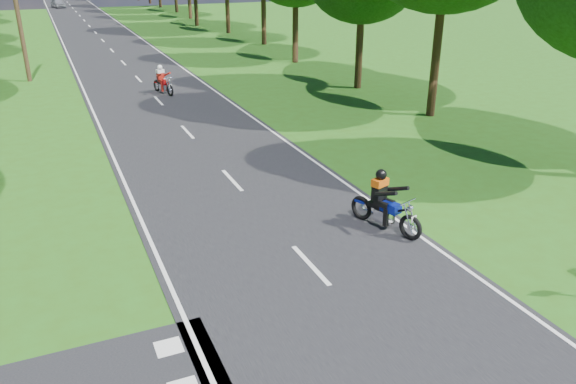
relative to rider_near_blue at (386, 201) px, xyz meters
name	(u,v)px	position (x,y,z in m)	size (l,w,h in m)	color
ground	(352,310)	(-2.67, -2.95, -0.85)	(160.00, 160.00, 0.00)	#285313
main_road	(95,33)	(-2.67, 47.05, -0.84)	(7.00, 140.00, 0.02)	black
road_markings	(96,35)	(-2.81, 45.17, -0.83)	(7.40, 140.00, 0.01)	silver
telegraph_pole	(17,9)	(-8.67, 25.05, 3.22)	(1.20, 0.26, 8.00)	#382616
rider_near_blue	(386,201)	(0.00, 0.00, 0.00)	(0.67, 2.00, 1.67)	navy
rider_far_red	(163,80)	(-2.08, 18.56, -0.08)	(0.60, 1.81, 1.51)	maroon
distant_car	(58,3)	(-4.46, 78.30, -0.22)	(1.44, 3.58, 1.22)	#AEB0B5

